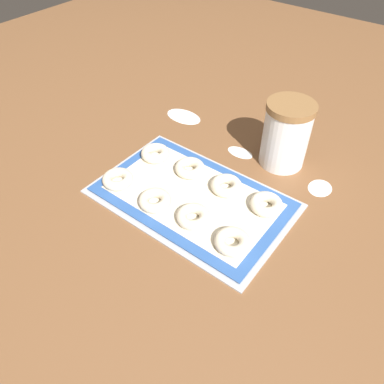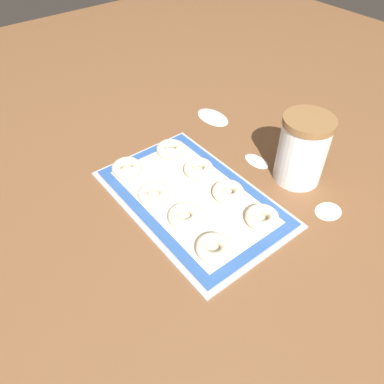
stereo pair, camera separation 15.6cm
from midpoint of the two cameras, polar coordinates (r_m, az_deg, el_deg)
name	(u,v)px [view 1 (the left image)]	position (r m, az deg, el deg)	size (l,w,h in m)	color
ground_plane	(199,197)	(0.88, -3.93, -1.27)	(2.80, 2.80, 0.00)	brown
baking_tray	(192,198)	(0.88, -5.05, -1.34)	(0.46, 0.29, 0.01)	#B2B5BA
baking_mat	(192,196)	(0.87, -5.07, -1.09)	(0.43, 0.27, 0.00)	#2D569E
bagel_front_far_left	(118,179)	(0.93, -16.01, 1.51)	(0.07, 0.07, 0.02)	beige
bagel_front_mid_left	(155,200)	(0.86, -10.89, -1.72)	(0.07, 0.07, 0.02)	beige
bagel_front_mid_right	(193,216)	(0.81, -5.29, -4.24)	(0.07, 0.07, 0.02)	beige
bagel_front_far_right	(232,242)	(0.76, 0.36, -8.13)	(0.07, 0.07, 0.02)	beige
bagel_back_far_left	(155,153)	(0.99, -10.15, 5.47)	(0.07, 0.07, 0.02)	beige
bagel_back_mid_left	(190,168)	(0.93, -5.14, 3.28)	(0.07, 0.07, 0.02)	beige
bagel_back_mid_right	(226,186)	(0.88, 0.23, 0.56)	(0.07, 0.07, 0.02)	beige
bagel_back_far_right	(266,204)	(0.84, 6.12, -2.34)	(0.07, 0.07, 0.02)	beige
flour_canister	(286,134)	(0.94, 9.63, 8.33)	(0.12, 0.12, 0.17)	white
flour_patch_near	(240,152)	(1.01, 3.03, 5.75)	(0.07, 0.04, 0.00)	white
flour_patch_far	(320,188)	(0.93, 14.58, 0.24)	(0.06, 0.07, 0.00)	white
flour_patch_side	(184,116)	(1.16, -5.17, 11.19)	(0.12, 0.07, 0.00)	white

